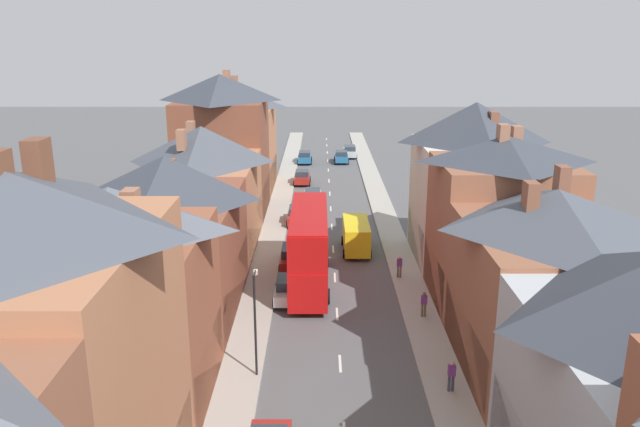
# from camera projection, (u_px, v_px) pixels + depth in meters

# --- Properties ---
(pavement_left) EXTENTS (2.20, 104.00, 0.14)m
(pavement_left) POSITION_uv_depth(u_px,v_px,m) (275.00, 220.00, 57.68)
(pavement_left) COLOR #A8A399
(pavement_left) RESTS_ON ground
(pavement_right) EXTENTS (2.20, 104.00, 0.14)m
(pavement_right) POSITION_uv_depth(u_px,v_px,m) (385.00, 220.00, 57.70)
(pavement_right) COLOR #A8A399
(pavement_right) RESTS_ON ground
(centre_line_dashes) EXTENTS (0.14, 97.80, 0.01)m
(centre_line_dashes) POSITION_uv_depth(u_px,v_px,m) (331.00, 227.00, 55.79)
(centre_line_dashes) COLOR silver
(centre_line_dashes) RESTS_ON ground
(terrace_row_left) EXTENTS (8.00, 68.71, 13.59)m
(terrace_row_left) POSITION_uv_depth(u_px,v_px,m) (175.00, 213.00, 39.36)
(terrace_row_left) COLOR brown
(terrace_row_left) RESTS_ON ground
(terrace_row_right) EXTENTS (8.00, 43.04, 12.88)m
(terrace_row_right) POSITION_uv_depth(u_px,v_px,m) (556.00, 278.00, 29.58)
(terrace_row_right) COLOR #935138
(terrace_row_right) RESTS_ON ground
(double_decker_bus_lead) EXTENTS (2.74, 10.80, 5.30)m
(double_decker_bus_lead) POSITION_uv_depth(u_px,v_px,m) (308.00, 247.00, 42.10)
(double_decker_bus_lead) COLOR #B70F0F
(double_decker_bus_lead) RESTS_ON ground
(car_near_blue) EXTENTS (1.90, 3.81, 1.62)m
(car_near_blue) POSITION_uv_depth(u_px,v_px,m) (301.00, 177.00, 71.35)
(car_near_blue) COLOR maroon
(car_near_blue) RESTS_ON ground
(car_parked_left_a) EXTENTS (1.90, 3.85, 1.61)m
(car_parked_left_a) POSITION_uv_depth(u_px,v_px,m) (340.00, 157.00, 83.07)
(car_parked_left_a) COLOR #236093
(car_parked_left_a) RESTS_ON ground
(car_parked_right_a) EXTENTS (1.90, 3.96, 1.65)m
(car_parked_right_a) POSITION_uv_depth(u_px,v_px,m) (297.00, 215.00, 56.43)
(car_parked_right_a) COLOR maroon
(car_parked_right_a) RESTS_ON ground
(car_mid_black) EXTENTS (1.90, 4.53, 1.67)m
(car_mid_black) POSITION_uv_depth(u_px,v_px,m) (291.00, 256.00, 45.99)
(car_mid_black) COLOR maroon
(car_mid_black) RESTS_ON ground
(car_parked_left_b) EXTENTS (1.90, 4.19, 1.57)m
(car_parked_left_b) POSITION_uv_depth(u_px,v_px,m) (304.00, 157.00, 82.91)
(car_parked_left_b) COLOR #236093
(car_parked_left_b) RESTS_ON ground
(car_mid_white) EXTENTS (1.90, 4.29, 1.60)m
(car_mid_white) POSITION_uv_depth(u_px,v_px,m) (312.00, 197.00, 62.76)
(car_mid_white) COLOR gray
(car_mid_white) RESTS_ON ground
(car_far_grey) EXTENTS (1.90, 3.92, 1.60)m
(car_far_grey) POSITION_uv_depth(u_px,v_px,m) (288.00, 288.00, 40.30)
(car_far_grey) COLOR silver
(car_far_grey) RESTS_ON ground
(car_parked_right_b) EXTENTS (1.90, 4.47, 1.62)m
(car_parked_right_b) POSITION_uv_depth(u_px,v_px,m) (349.00, 151.00, 86.81)
(car_parked_right_b) COLOR #B7BABF
(car_parked_right_b) RESTS_ON ground
(delivery_van) EXTENTS (2.20, 5.20, 2.41)m
(delivery_van) POSITION_uv_depth(u_px,v_px,m) (355.00, 235.00, 49.22)
(delivery_van) COLOR yellow
(delivery_van) RESTS_ON ground
(pedestrian_near_right) EXTENTS (0.36, 0.22, 1.61)m
(pedestrian_near_right) POSITION_uv_depth(u_px,v_px,m) (451.00, 374.00, 29.75)
(pedestrian_near_right) COLOR #3D4256
(pedestrian_near_right) RESTS_ON pavement_right
(pedestrian_mid_left) EXTENTS (0.36, 0.22, 1.61)m
(pedestrian_mid_left) POSITION_uv_depth(u_px,v_px,m) (423.00, 303.00, 37.60)
(pedestrian_mid_left) COLOR brown
(pedestrian_mid_left) RESTS_ON pavement_right
(pedestrian_mid_right) EXTENTS (0.36, 0.22, 1.61)m
(pedestrian_mid_right) POSITION_uv_depth(u_px,v_px,m) (399.00, 265.00, 43.68)
(pedestrian_mid_right) COLOR brown
(pedestrian_mid_right) RESTS_ON pavement_right
(street_lamp) EXTENTS (0.20, 1.12, 5.50)m
(street_lamp) POSITION_uv_depth(u_px,v_px,m) (254.00, 317.00, 30.69)
(street_lamp) COLOR black
(street_lamp) RESTS_ON ground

